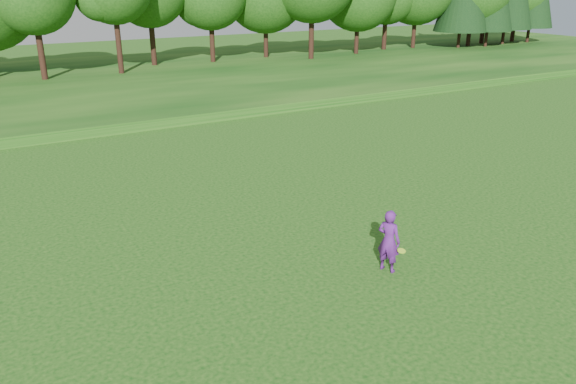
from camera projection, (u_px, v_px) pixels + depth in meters
ground at (358, 275)px, 15.98m from camera, size 140.00×140.00×0.00m
berm at (94, 84)px, 43.39m from camera, size 130.00×30.00×0.60m
walking_path at (149, 126)px, 32.16m from camera, size 130.00×1.60×0.04m
woman at (389, 241)px, 15.94m from camera, size 0.69×0.95×1.87m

